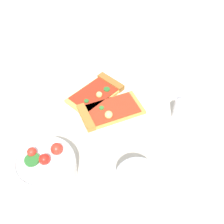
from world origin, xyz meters
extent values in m
plane|color=beige|center=(0.00, 0.00, 0.00)|extent=(2.40, 2.40, 0.00)
cylinder|color=silver|center=(-0.03, 0.00, 0.01)|extent=(0.25, 0.25, 0.01)
cube|color=#E5B256|center=(-0.02, -0.04, 0.02)|extent=(0.16, 0.12, 0.01)
cube|color=#A36B2D|center=(-0.08, -0.06, 0.02)|extent=(0.05, 0.08, 0.01)
cube|color=#B22D19|center=(-0.02, -0.04, 0.02)|extent=(0.14, 0.11, 0.00)
cylinder|color=#2D722D|center=(0.01, -0.02, 0.03)|extent=(0.01, 0.01, 0.00)
sphere|color=#EAD172|center=(-0.02, -0.02, 0.03)|extent=(0.02, 0.02, 0.02)
cylinder|color=#2D722D|center=(-0.05, -0.04, 0.03)|extent=(0.02, 0.02, 0.00)
cube|color=gold|center=(-0.03, 0.03, 0.02)|extent=(0.16, 0.10, 0.01)
cube|color=#B77A33|center=(0.04, 0.02, 0.02)|extent=(0.03, 0.08, 0.02)
cube|color=red|center=(-0.03, 0.03, 0.02)|extent=(0.14, 0.08, 0.00)
sphere|color=#EAD172|center=(-0.01, 0.05, 0.03)|extent=(0.02, 0.02, 0.02)
cylinder|color=#388433|center=(-0.01, 0.02, 0.03)|extent=(0.01, 0.01, 0.00)
cylinder|color=white|center=(0.17, 0.12, 0.03)|extent=(0.13, 0.13, 0.05)
torus|color=white|center=(0.17, 0.12, 0.05)|extent=(0.13, 0.13, 0.01)
sphere|color=red|center=(0.14, 0.11, 0.06)|extent=(0.03, 0.03, 0.03)
sphere|color=red|center=(0.19, 0.09, 0.06)|extent=(0.02, 0.02, 0.02)
sphere|color=red|center=(0.17, 0.12, 0.06)|extent=(0.02, 0.02, 0.02)
cylinder|color=#2D722D|center=(0.19, 0.10, 0.06)|extent=(0.04, 0.04, 0.01)
cylinder|color=silver|center=(0.05, 0.27, 0.06)|extent=(0.08, 0.08, 0.12)
cylinder|color=#592D0F|center=(0.05, 0.27, 0.06)|extent=(0.07, 0.07, 0.10)
cube|color=white|center=(0.03, 0.27, 0.10)|extent=(0.03, 0.03, 0.02)
cube|color=white|center=(0.04, 0.28, 0.10)|extent=(0.02, 0.02, 0.02)
cube|color=white|center=(-0.13, -0.28, 0.00)|extent=(0.16, 0.12, 0.00)
cylinder|color=silver|center=(-0.17, 0.12, 0.03)|extent=(0.03, 0.03, 0.06)
cone|color=silver|center=(-0.17, 0.12, 0.07)|extent=(0.03, 0.03, 0.01)
camera|label=1|loc=(0.20, 0.47, 0.56)|focal=47.16mm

